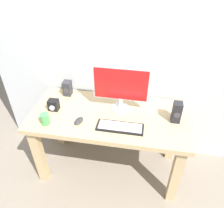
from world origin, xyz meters
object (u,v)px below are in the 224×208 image
at_px(mouse, 79,121).
at_px(speaker_right, 177,112).
at_px(keyboard_primary, 120,127).
at_px(speaker_left, 67,88).
at_px(desk, 109,125).
at_px(audio_controller, 54,105).
at_px(monitor, 121,87).
at_px(coffee_mug, 45,119).

xyz_separation_m(mouse, speaker_right, (0.81, 0.16, 0.08)).
distance_m(keyboard_primary, speaker_left, 0.71).
height_order(desk, audio_controller, audio_controller).
bearing_deg(desk, mouse, -148.16).
bearing_deg(keyboard_primary, mouse, 178.04).
xyz_separation_m(monitor, mouse, (-0.32, -0.25, -0.22)).
bearing_deg(coffee_mug, mouse, 13.83).
height_order(monitor, speaker_right, monitor).
relative_size(audio_controller, coffee_mug, 1.01).
distance_m(monitor, coffee_mug, 0.70).
bearing_deg(monitor, desk, -128.66).
distance_m(keyboard_primary, coffee_mug, 0.64).
bearing_deg(speaker_left, audio_controller, -100.39).
bearing_deg(speaker_right, monitor, 169.20).
relative_size(monitor, audio_controller, 4.70).
xyz_separation_m(keyboard_primary, mouse, (-0.36, 0.01, 0.00)).
relative_size(mouse, speaker_right, 0.54).
bearing_deg(mouse, desk, 46.26).
height_order(mouse, coffee_mug, coffee_mug).
bearing_deg(speaker_right, coffee_mug, -168.16).
height_order(keyboard_primary, mouse, mouse).
bearing_deg(monitor, speaker_left, 166.56).
distance_m(desk, keyboard_primary, 0.24).
height_order(monitor, keyboard_primary, monitor).
relative_size(desk, speaker_right, 7.41).
distance_m(keyboard_primary, mouse, 0.36).
height_order(audio_controller, coffee_mug, same).
xyz_separation_m(speaker_left, audio_controller, (-0.05, -0.26, -0.02)).
bearing_deg(speaker_right, desk, -178.68).
distance_m(desk, monitor, 0.39).
distance_m(speaker_left, audio_controller, 0.26).
relative_size(desk, monitor, 2.90).
xyz_separation_m(desk, monitor, (0.09, 0.11, 0.36)).
bearing_deg(speaker_left, speaker_right, -12.21).
bearing_deg(desk, coffee_mug, -157.17).
bearing_deg(speaker_right, keyboard_primary, -159.16).
bearing_deg(mouse, speaker_right, 25.59).
height_order(keyboard_primary, speaker_right, speaker_right).
bearing_deg(audio_controller, speaker_left, 79.61).
bearing_deg(mouse, speaker_left, 134.97).
bearing_deg(keyboard_primary, monitor, 97.82).
bearing_deg(speaker_right, audio_controller, -178.38).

